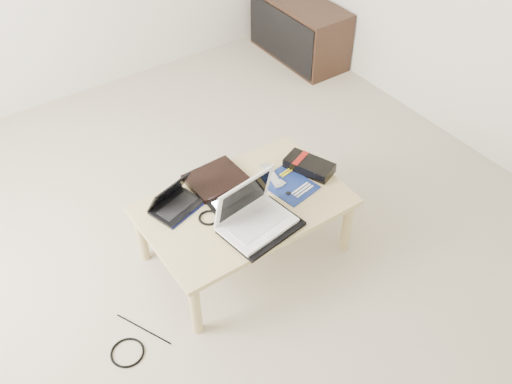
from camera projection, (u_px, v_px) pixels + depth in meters
ground at (212, 242)px, 3.41m from camera, size 4.00×4.00×0.00m
coffee_table at (245, 210)px, 3.11m from camera, size 1.10×0.70×0.40m
media_cabinet at (299, 30)px, 4.85m from camera, size 0.41×0.90×0.50m
book at (216, 179)px, 3.20m from camera, size 0.32×0.27×0.03m
netbook at (174, 202)px, 3.03m from camera, size 0.30×0.26×0.17m
tablet at (232, 205)px, 3.06m from camera, size 0.24×0.19×0.01m
remote at (272, 176)px, 3.23m from camera, size 0.09×0.22×0.02m
neoprene_sleeve at (261, 227)px, 2.94m from camera, size 0.42×0.33×0.02m
white_laptop at (253, 215)px, 2.91m from camera, size 0.40×0.31×0.26m
motherboard at (289, 185)px, 3.19m from camera, size 0.27×0.32×0.01m
gpu_box at (309, 166)px, 3.27m from camera, size 0.23×0.31×0.06m
cable_coil at (209, 218)px, 2.99m from camera, size 0.11×0.11×0.01m
floor_cable_coil at (127, 353)px, 2.86m from camera, size 0.17×0.17×0.01m
floor_cable_trail at (144, 329)px, 2.96m from camera, size 0.16×0.32×0.01m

